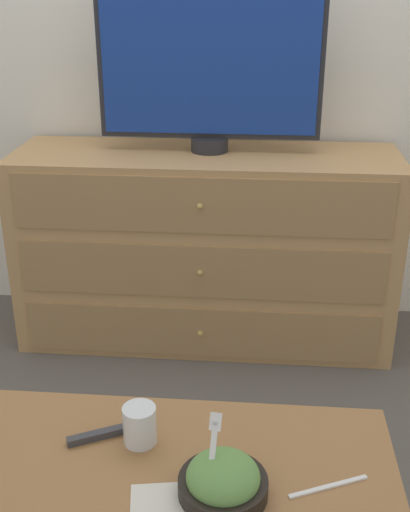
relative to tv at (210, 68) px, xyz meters
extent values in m
plane|color=#56514C|center=(-0.01, 0.23, -1.14)|extent=(12.00, 12.00, 0.00)
cube|color=white|center=(-0.01, 0.26, 0.16)|extent=(12.00, 0.05, 2.60)
cube|color=tan|center=(-0.01, -0.04, -0.73)|extent=(1.55, 0.48, 0.82)
cube|color=#A1794C|center=(-0.01, -0.28, -1.00)|extent=(1.42, 0.01, 0.22)
sphere|color=tan|center=(-0.01, -0.29, -1.00)|extent=(0.02, 0.02, 0.02)
cube|color=#A1794C|center=(-0.01, -0.28, -0.73)|extent=(1.42, 0.01, 0.22)
sphere|color=tan|center=(-0.01, -0.29, -0.73)|extent=(0.02, 0.02, 0.02)
cube|color=#A1794C|center=(-0.01, -0.28, -0.46)|extent=(1.42, 0.01, 0.22)
sphere|color=tan|center=(-0.01, -0.29, -0.46)|extent=(0.02, 0.02, 0.02)
cylinder|color=#232328|center=(0.00, 0.00, -0.30)|extent=(0.15, 0.15, 0.06)
cube|color=#232328|center=(0.00, 0.00, 0.01)|extent=(0.87, 0.04, 0.57)
cube|color=navy|center=(0.00, -0.02, 0.01)|extent=(0.83, 0.01, 0.53)
cube|color=#9E6B3D|center=(0.04, -1.48, -0.66)|extent=(0.96, 0.55, 0.02)
cylinder|color=brown|center=(-0.41, -1.24, -0.90)|extent=(0.04, 0.04, 0.47)
cylinder|color=brown|center=(0.48, -1.24, -0.90)|extent=(0.04, 0.04, 0.47)
cylinder|color=black|center=(0.15, -1.51, -0.63)|extent=(0.18, 0.18, 0.04)
ellipsoid|color=#66994C|center=(0.15, -1.51, -0.60)|extent=(0.15, 0.15, 0.09)
cube|color=white|center=(0.12, -1.51, -0.56)|extent=(0.02, 0.08, 0.13)
cube|color=white|center=(0.13, -1.48, -0.50)|extent=(0.03, 0.02, 0.03)
cylinder|color=white|center=(-0.05, -1.37, -0.62)|extent=(0.07, 0.07, 0.06)
cylinder|color=white|center=(-0.05, -1.37, -0.60)|extent=(0.08, 0.08, 0.09)
cube|color=white|center=(0.36, -1.48, -0.65)|extent=(0.17, 0.08, 0.01)
cube|color=#38383D|center=(-0.14, -1.36, -0.64)|extent=(0.16, 0.09, 0.02)
camera|label=1|loc=(0.20, -2.52, 0.33)|focal=45.00mm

